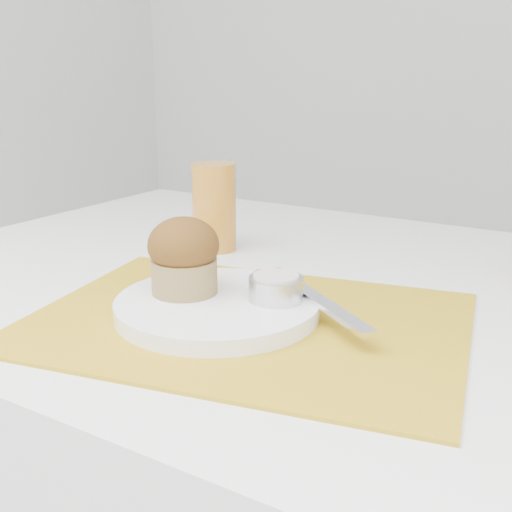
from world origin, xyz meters
The scene contains 9 objects.
placemat centered at (-0.02, -0.11, 0.75)m, with size 0.46×0.33×0.00m, color gold.
plate centered at (-0.05, -0.11, 0.76)m, with size 0.22×0.22×0.02m, color white.
ramekin centered at (0.00, -0.08, 0.78)m, with size 0.06×0.06×0.03m, color #BCBCC0.
cream centered at (0.00, -0.08, 0.80)m, with size 0.05×0.05×0.01m, color beige.
raspberry_near centered at (-0.03, -0.05, 0.78)m, with size 0.02×0.02×0.02m, color #5D0202.
raspberry_far centered at (-0.01, -0.08, 0.78)m, with size 0.02×0.02×0.02m, color #5C0213.
butter_knife centered at (0.04, -0.06, 0.77)m, with size 0.22×0.02×0.01m, color silver.
juice_glass centered at (-0.21, 0.11, 0.81)m, with size 0.06×0.06×0.13m, color orange.
muffin centered at (-0.09, -0.11, 0.81)m, with size 0.09×0.09×0.09m.
Camera 1 is at (0.33, -0.64, 1.01)m, focal length 45.00 mm.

